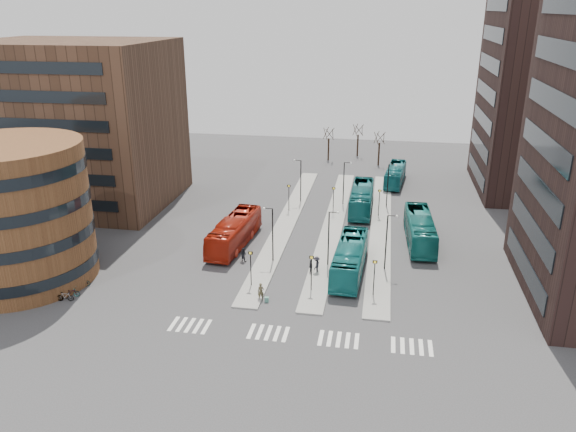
% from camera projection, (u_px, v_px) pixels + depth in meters
% --- Properties ---
extents(ground, '(160.00, 160.00, 0.00)m').
position_uv_depth(ground, '(270.00, 361.00, 43.99)').
color(ground, '#303033').
rests_on(ground, ground).
extents(island_left, '(2.50, 45.00, 0.15)m').
position_uv_depth(island_left, '(287.00, 222.00, 72.28)').
color(island_left, gray).
rests_on(island_left, ground).
extents(island_mid, '(2.50, 45.00, 0.15)m').
position_uv_depth(island_mid, '(333.00, 225.00, 71.32)').
color(island_mid, gray).
rests_on(island_mid, ground).
extents(island_right, '(2.50, 45.00, 0.15)m').
position_uv_depth(island_right, '(381.00, 228.00, 70.36)').
color(island_right, gray).
rests_on(island_right, ground).
extents(suitcase, '(0.44, 0.37, 0.49)m').
position_uv_depth(suitcase, '(267.00, 299.00, 52.77)').
color(suitcase, navy).
rests_on(suitcase, ground).
extents(red_bus, '(3.85, 12.31, 3.37)m').
position_uv_depth(red_bus, '(234.00, 232.00, 64.80)').
color(red_bus, '#A11C0C').
rests_on(red_bus, ground).
extents(teal_bus_a, '(3.31, 12.00, 3.31)m').
position_uv_depth(teal_bus_a, '(350.00, 258.00, 58.09)').
color(teal_bus_a, '#166F70').
rests_on(teal_bus_a, ground).
extents(teal_bus_b, '(2.87, 11.98, 3.33)m').
position_uv_depth(teal_bus_b, '(362.00, 198.00, 76.11)').
color(teal_bus_b, '#135F61').
rests_on(teal_bus_b, ground).
extents(teal_bus_c, '(3.40, 12.23, 3.37)m').
position_uv_depth(teal_bus_c, '(420.00, 229.00, 65.50)').
color(teal_bus_c, '#146460').
rests_on(teal_bus_c, ground).
extents(teal_bus_d, '(3.57, 10.66, 2.91)m').
position_uv_depth(teal_bus_d, '(395.00, 175.00, 87.60)').
color(teal_bus_d, '#166A70').
rests_on(teal_bus_d, ground).
extents(traveller, '(0.65, 0.46, 1.68)m').
position_uv_depth(traveller, '(261.00, 292.00, 52.97)').
color(traveller, '#443D29').
rests_on(traveller, ground).
extents(commuter_a, '(0.92, 0.83, 1.57)m').
position_uv_depth(commuter_a, '(243.00, 254.00, 61.04)').
color(commuter_a, black).
rests_on(commuter_a, ground).
extents(commuter_b, '(0.59, 0.96, 1.52)m').
position_uv_depth(commuter_b, '(311.00, 267.00, 58.26)').
color(commuter_b, black).
rests_on(commuter_b, ground).
extents(commuter_c, '(0.86, 1.27, 1.82)m').
position_uv_depth(commuter_c, '(317.00, 265.00, 58.32)').
color(commuter_c, black).
rests_on(commuter_c, ground).
extents(bicycle_near, '(1.87, 0.90, 0.94)m').
position_uv_depth(bicycle_near, '(70.00, 292.00, 53.67)').
color(bicycle_near, gray).
rests_on(bicycle_near, ground).
extents(bicycle_mid, '(1.65, 0.72, 0.96)m').
position_uv_depth(bicycle_mid, '(65.00, 297.00, 52.82)').
color(bicycle_mid, gray).
rests_on(bicycle_mid, ground).
extents(bicycle_far, '(1.61, 0.60, 0.84)m').
position_uv_depth(bicycle_far, '(83.00, 282.00, 55.83)').
color(bicycle_far, gray).
rests_on(bicycle_far, ground).
extents(crosswalk_stripes, '(22.35, 2.40, 0.01)m').
position_uv_depth(crosswalk_stripes, '(300.00, 336.00, 47.39)').
color(crosswalk_stripes, silver).
rests_on(crosswalk_stripes, ground).
extents(round_building, '(15.16, 15.16, 14.00)m').
position_uv_depth(round_building, '(12.00, 213.00, 55.26)').
color(round_building, brown).
rests_on(round_building, ground).
extents(office_block, '(25.00, 20.12, 22.00)m').
position_uv_depth(office_block, '(77.00, 124.00, 76.94)').
color(office_block, '#493021').
rests_on(office_block, ground).
extents(tower_far, '(20.12, 20.00, 30.00)m').
position_uv_depth(tower_far, '(560.00, 90.00, 79.73)').
color(tower_far, black).
rests_on(tower_far, ground).
extents(sign_poles, '(12.45, 22.12, 3.65)m').
position_uv_depth(sign_poles, '(324.00, 227.00, 64.11)').
color(sign_poles, black).
rests_on(sign_poles, ground).
extents(lamp_posts, '(14.04, 20.24, 6.12)m').
position_uv_depth(lamp_posts, '(337.00, 204.00, 68.14)').
color(lamp_posts, black).
rests_on(lamp_posts, ground).
extents(bare_trees, '(10.97, 8.14, 5.90)m').
position_uv_depth(bare_trees, '(355.00, 146.00, 100.42)').
color(bare_trees, black).
rests_on(bare_trees, ground).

